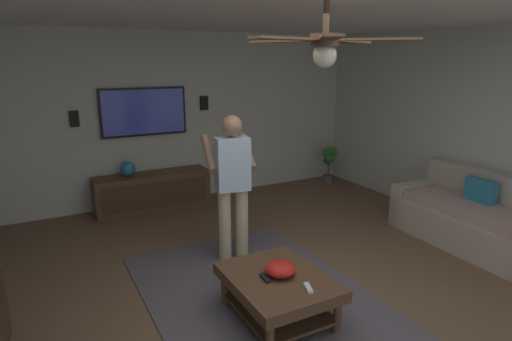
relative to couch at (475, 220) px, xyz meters
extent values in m
plane|color=brown|center=(-0.26, 2.73, -0.32)|extent=(8.82, 8.82, 0.00)
cube|color=#B2B7AD|center=(3.46, 2.73, 1.00)|extent=(0.10, 6.66, 2.63)
cube|color=#514C56|center=(0.00, 2.91, -0.31)|extent=(3.17, 1.98, 0.01)
cube|color=#A89E8E|center=(0.00, 0.04, -0.11)|extent=(1.92, 0.89, 0.42)
cube|color=#A89E8E|center=(-0.01, -0.30, 0.33)|extent=(1.90, 0.25, 0.45)
cube|color=#A89E8E|center=(0.86, 0.02, -0.03)|extent=(0.20, 0.84, 0.58)
cube|color=tan|center=(0.00, 0.12, 0.16)|extent=(1.52, 0.64, 0.12)
cube|color=teal|center=(0.01, -0.06, 0.32)|extent=(0.37, 0.14, 0.36)
cube|color=#513823|center=(-0.20, 2.91, 0.03)|extent=(1.00, 0.80, 0.10)
cylinder|color=#513823|center=(0.22, 2.59, -0.17)|extent=(0.07, 0.07, 0.30)
cylinder|color=#513823|center=(0.22, 3.23, -0.17)|extent=(0.07, 0.07, 0.30)
cylinder|color=#513823|center=(-0.62, 2.59, -0.17)|extent=(0.07, 0.07, 0.30)
cylinder|color=#513823|center=(-0.62, 3.23, -0.17)|extent=(0.07, 0.07, 0.30)
cube|color=#452F1E|center=(-0.20, 2.91, -0.22)|extent=(0.88, 0.68, 0.03)
cube|color=#513823|center=(3.13, 3.12, -0.04)|extent=(0.44, 1.70, 0.55)
cube|color=#412C1C|center=(2.91, 3.12, -0.04)|extent=(0.01, 1.56, 0.39)
cube|color=black|center=(3.37, 3.12, 1.13)|extent=(0.05, 1.27, 0.72)
cube|color=#4551D2|center=(3.35, 3.12, 1.13)|extent=(0.01, 1.21, 0.66)
cylinder|color=#C6B793|center=(1.02, 2.65, 0.09)|extent=(0.14, 0.14, 0.82)
cylinder|color=#C6B793|center=(1.06, 2.85, 0.09)|extent=(0.14, 0.14, 0.82)
cube|color=silver|center=(1.04, 2.75, 0.79)|extent=(0.28, 0.39, 0.58)
sphere|color=#997056|center=(1.04, 2.75, 1.21)|extent=(0.22, 0.22, 0.22)
cylinder|color=#997056|center=(1.18, 2.51, 0.88)|extent=(0.49, 0.17, 0.37)
cylinder|color=#997056|center=(1.25, 2.94, 0.88)|extent=(0.49, 0.17, 0.37)
cube|color=white|center=(1.41, 2.69, 0.78)|extent=(0.05, 0.06, 0.16)
cylinder|color=#4C4C51|center=(2.96, -0.06, -0.24)|extent=(0.19, 0.19, 0.16)
cylinder|color=brown|center=(2.96, -0.06, -0.03)|extent=(0.03, 0.03, 0.26)
sphere|color=#2D6B28|center=(2.91, -0.02, 0.17)|extent=(0.18, 0.18, 0.18)
sphere|color=#2D6B28|center=(2.98, -0.11, 0.26)|extent=(0.22, 0.22, 0.22)
sphere|color=#2D6B28|center=(2.87, -0.01, 0.18)|extent=(0.17, 0.17, 0.17)
sphere|color=#2D6B28|center=(3.01, -0.07, 0.11)|extent=(0.16, 0.16, 0.16)
sphere|color=#2D6B28|center=(2.94, 0.02, 0.28)|extent=(0.16, 0.16, 0.16)
ellipsoid|color=red|center=(-0.19, 2.88, 0.14)|extent=(0.27, 0.27, 0.12)
cube|color=white|center=(-0.50, 2.80, 0.09)|extent=(0.16, 0.09, 0.02)
cube|color=black|center=(-0.20, 3.03, 0.09)|extent=(0.15, 0.05, 0.02)
sphere|color=teal|center=(3.16, 3.46, 0.34)|extent=(0.22, 0.22, 0.22)
cube|color=black|center=(3.38, 2.16, 1.21)|extent=(0.06, 0.12, 0.22)
cube|color=black|center=(3.38, 4.09, 1.09)|extent=(0.06, 0.12, 0.22)
cylinder|color=#4C3828|center=(-0.67, 2.86, 2.16)|extent=(0.04, 0.04, 0.28)
cylinder|color=#4C3828|center=(-0.67, 2.86, 2.02)|extent=(0.20, 0.20, 0.08)
sphere|color=silver|center=(-0.67, 2.86, 1.92)|extent=(0.16, 0.16, 0.16)
cube|color=brown|center=(-0.38, 2.99, 2.02)|extent=(0.56, 0.33, 0.02)
cube|color=brown|center=(-0.73, 3.17, 2.02)|extent=(0.22, 0.57, 0.02)
cube|color=brown|center=(-0.94, 3.03, 2.02)|extent=(0.54, 0.41, 0.02)
cube|color=brown|center=(-0.90, 2.63, 2.02)|extent=(0.48, 0.48, 0.02)
cube|color=brown|center=(-0.54, 2.57, 2.02)|extent=(0.34, 0.56, 0.02)
camera|label=1|loc=(-3.04, 4.63, 1.89)|focal=29.88mm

